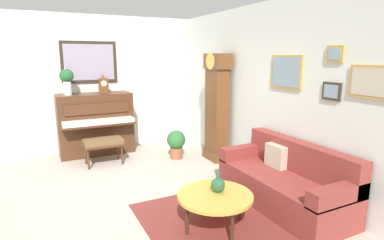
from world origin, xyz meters
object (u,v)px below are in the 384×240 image
Objects in this scene: couch at (285,182)px; coffee_table at (215,197)px; flower_vase at (67,79)px; potted_plant at (176,142)px; piano_bench at (103,143)px; grandfather_clock at (217,110)px; piano at (96,124)px; green_jug at (218,185)px; mantel_clock at (103,85)px.

coffee_table is (0.09, -1.14, 0.07)m from couch.
flower_vase is 1.04× the size of potted_plant.
flower_vase is (-0.76, -0.47, 1.14)m from piano_bench.
grandfather_clock is 1.01m from potted_plant.
grandfather_clock is at bearing 54.56° from piano.
couch is 1.09m from green_jug.
mantel_clock is 0.66× the size of flower_vase.
green_jug is (0.04, -1.08, 0.18)m from couch.
flower_vase is at bearing -119.83° from grandfather_clock.
couch is at bearing 34.12° from flower_vase.
piano is 3.95m from couch.
mantel_clock is 3.67m from green_jug.
coffee_table is at bearing 18.71° from flower_vase.
piano reaches higher than green_jug.
mantel_clock is at bearing -170.45° from green_jug.
piano_bench is at bearing -145.25° from couch.
piano is at bearing -125.44° from grandfather_clock.
flower_vase is (-3.55, -1.20, 1.17)m from coffee_table.
piano is at bearing -167.35° from green_jug.
flower_vase is at bearing -90.04° from mantel_clock.
piano is at bearing -128.14° from potted_plant.
coffee_table is (2.79, 0.73, -0.03)m from piano_bench.
grandfather_clock reaches higher than green_jug.
green_jug reaches higher than coffee_table.
grandfather_clock is at bearing 71.71° from piano_bench.
potted_plant is (-0.39, -0.68, -0.64)m from grandfather_clock.
piano reaches higher than couch.
flower_vase is 2.42× the size of green_jug.
potted_plant is (-2.51, 0.61, -0.06)m from coffee_table.
coffee_table is at bearing -13.62° from potted_plant.
piano_bench is 1.25× the size of potted_plant.
couch is at bearing 34.75° from piano_bench.
flower_vase is at bearing -160.10° from green_jug.
coffee_table is at bearing -53.24° from green_jug.
piano is 2.06× the size of piano_bench.
piano is 2.49m from grandfather_clock.
couch is (2.03, -0.14, -0.65)m from grandfather_clock.
potted_plant is (-2.42, -0.54, 0.01)m from couch.
mantel_clock is 1.58× the size of green_jug.
green_jug is at bearing -30.53° from grandfather_clock.
piano_bench is at bearing -108.29° from grandfather_clock.
potted_plant reaches higher than piano_bench.
piano_bench is 1.21× the size of flower_vase.
potted_plant reaches higher than coffee_table.
flower_vase is at bearing -89.74° from piano.
couch is 4.36m from flower_vase.
grandfather_clock is (0.67, 2.02, 0.56)m from piano_bench.
piano is at bearing 179.31° from piano_bench.
mantel_clock reaches higher than coffee_table.
piano is 1.64× the size of coffee_table.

